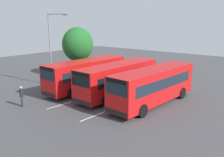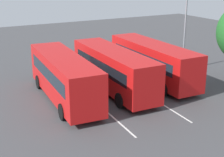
% 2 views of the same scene
% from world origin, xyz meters
% --- Properties ---
extents(ground_plane, '(69.63, 69.63, 0.00)m').
position_xyz_m(ground_plane, '(0.00, 0.00, 0.00)').
color(ground_plane, '#424244').
extents(bus_far_left, '(10.08, 2.68, 3.20)m').
position_xyz_m(bus_far_left, '(0.68, -4.07, 1.77)').
color(bus_far_left, red).
rests_on(bus_far_left, ground).
extents(bus_center_left, '(10.10, 2.75, 3.20)m').
position_xyz_m(bus_center_left, '(0.23, -0.12, 1.77)').
color(bus_center_left, red).
rests_on(bus_center_left, ground).
extents(bus_center_right, '(10.17, 3.04, 3.20)m').
position_xyz_m(bus_center_right, '(0.25, 3.84, 1.77)').
color(bus_center_right, red).
rests_on(bus_center_right, ground).
extents(pedestrian, '(0.44, 0.44, 1.81)m').
position_xyz_m(pedestrian, '(8.03, -4.67, 1.08)').
color(pedestrian, '#232833').
rests_on(pedestrian, ground).
extents(street_lamp, '(0.77, 2.58, 8.09)m').
position_xyz_m(street_lamp, '(1.94, -8.16, 4.65)').
color(street_lamp, gray).
rests_on(street_lamp, ground).
extents(lane_stripe_outer_left, '(14.24, 0.93, 0.01)m').
position_xyz_m(lane_stripe_outer_left, '(0.00, -2.02, 0.00)').
color(lane_stripe_outer_left, silver).
rests_on(lane_stripe_outer_left, ground).
extents(lane_stripe_inner_left, '(14.24, 0.93, 0.01)m').
position_xyz_m(lane_stripe_inner_left, '(0.00, 2.02, 0.00)').
color(lane_stripe_inner_left, silver).
rests_on(lane_stripe_inner_left, ground).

